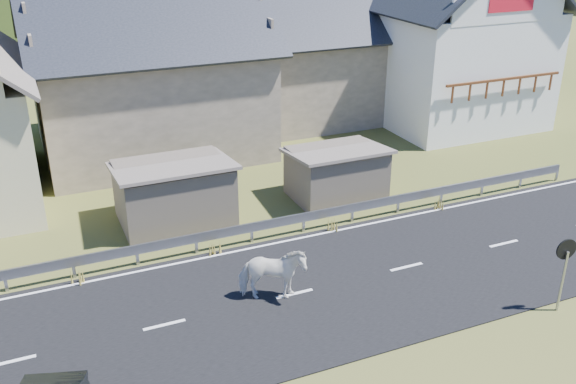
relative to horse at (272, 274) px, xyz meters
name	(u,v)px	position (x,y,z in m)	size (l,w,h in m)	color
ground	(294,295)	(0.71, -0.02, -0.88)	(160.00, 160.00, 0.00)	#3C461A
road	(294,294)	(0.71, -0.02, -0.86)	(60.00, 7.00, 0.04)	black
lane_markings	(294,294)	(0.71, -0.02, -0.84)	(60.00, 6.60, 0.01)	silver
guardrail	(252,228)	(0.71, 3.66, -0.32)	(28.10, 0.09, 0.75)	#93969B
shed_left	(174,193)	(-1.29, 6.48, 0.22)	(4.30, 3.30, 2.40)	#64594D
shed_right	(336,174)	(5.21, 5.98, 0.12)	(3.80, 2.90, 2.20)	#64594D
house_stone_a	(144,52)	(-0.29, 14.98, 3.75)	(10.80, 9.80, 8.90)	gray
house_stone_b	(319,38)	(9.71, 16.98, 3.35)	(9.80, 8.80, 8.10)	gray
house_white	(443,24)	(15.71, 13.98, 4.18)	(8.80, 10.80, 9.70)	white
mountain	(51,28)	(5.71, 179.98, -20.88)	(440.00, 280.00, 260.00)	#243D16
horse	(272,274)	(0.00, 0.00, 0.00)	(2.00, 0.91, 1.69)	white
traffic_mirror	(565,259)	(7.42, -3.74, 0.81)	(0.64, 0.20, 2.31)	#93969B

